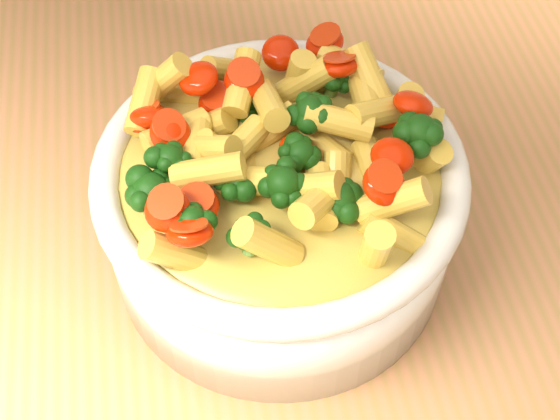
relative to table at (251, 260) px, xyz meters
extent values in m
cube|color=#B7784E|center=(0.00, 0.00, 0.08)|extent=(1.20, 0.80, 0.04)
cylinder|color=#B7784E|center=(0.55, 0.35, -0.37)|extent=(0.05, 0.05, 0.86)
cylinder|color=silver|center=(0.02, -0.06, 0.15)|extent=(0.24, 0.24, 0.10)
ellipsoid|color=silver|center=(0.02, -0.06, 0.12)|extent=(0.22, 0.22, 0.04)
torus|color=silver|center=(0.02, -0.06, 0.20)|extent=(0.25, 0.25, 0.02)
ellipsoid|color=#DEC24B|center=(0.02, -0.06, 0.20)|extent=(0.22, 0.22, 0.02)
camera|label=1|loc=(-0.04, -0.39, 0.59)|focal=50.00mm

